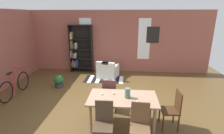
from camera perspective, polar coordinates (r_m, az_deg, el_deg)
name	(u,v)px	position (r m, az deg, el deg)	size (l,w,h in m)	color
ground_plane	(106,106)	(5.35, -1.92, -12.80)	(10.03, 10.03, 0.00)	brown
back_wall_brick	(115,42)	(8.20, 0.88, 8.34)	(8.72, 0.12, 2.85)	#9F5648
window_pane_0	(86,38)	(8.31, -8.61, 9.27)	(0.55, 0.02, 1.85)	white
window_pane_1	(144,39)	(8.12, 10.51, 9.00)	(0.55, 0.02, 1.85)	white
dining_table	(123,101)	(4.25, 3.52, -11.03)	(1.64, 0.91, 0.75)	#9D7860
vase_on_table	(127,93)	(4.15, 5.11, -8.52)	(0.14, 0.14, 0.24)	#4C7266
tealight_candle_0	(114,93)	(4.33, 0.55, -8.70)	(0.04, 0.04, 0.05)	silver
tealight_candle_1	(102,94)	(4.32, -3.36, -8.85)	(0.04, 0.04, 0.04)	silver
tealight_candle_2	(137,102)	(4.00, 8.08, -11.27)	(0.04, 0.04, 0.03)	silver
dining_chair_near_left	(104,122)	(3.77, -2.75, -17.68)	(0.41, 0.41, 0.95)	#463425
dining_chair_near_right	(140,124)	(3.75, 9.18, -18.04)	(0.42, 0.42, 0.95)	brown
dining_chair_head_right	(173,108)	(4.47, 19.39, -12.73)	(0.42, 0.42, 0.95)	#3D2413
dining_chair_far_left	(110,93)	(4.94, -0.71, -8.71)	(0.44, 0.44, 0.95)	#552E2D
bookshelf_tall	(79,49)	(8.29, -10.66, 5.76)	(1.07, 0.31, 2.21)	black
armchair_white	(108,71)	(7.56, -1.43, -1.36)	(0.97, 0.97, 0.75)	silver
bicycle_second	(15,86)	(6.74, -29.27, -5.36)	(0.44, 1.66, 0.89)	black
potted_plant_by_shelf	(59,81)	(6.85, -17.14, -4.41)	(0.36, 0.36, 0.47)	#333338
striped_rug	(104,79)	(7.40, -2.65, -4.02)	(1.63, 0.91, 0.01)	black
framed_picture	(153,35)	(8.14, 13.30, 10.28)	(0.56, 0.03, 0.72)	black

